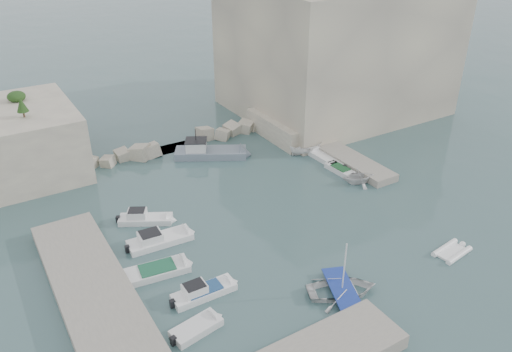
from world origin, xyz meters
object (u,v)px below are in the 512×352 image
work_boat (211,156)px  motorboat_a (146,222)px  motorboat_b (161,243)px  tender_east_b (340,172)px  rowboat (342,293)px  tender_east_a (358,183)px  motorboat_c (158,273)px  motorboat_d (204,295)px  tender_east_c (328,161)px  inflatable_dinghy (451,253)px  tender_east_d (306,154)px  motorboat_e (197,331)px

work_boat → motorboat_a: bearing=-111.3°
motorboat_a → motorboat_b: bearing=-62.0°
tender_east_b → work_boat: 14.83m
rowboat → tender_east_a: 17.39m
motorboat_c → motorboat_d: motorboat_d is taller
motorboat_b → rowboat: (9.06, -12.98, 0.00)m
motorboat_a → tender_east_c: (21.91, 1.07, 0.00)m
tender_east_c → inflatable_dinghy: bearing=172.1°
work_boat → inflatable_dinghy: bearing=-42.5°
inflatable_dinghy → tender_east_a: size_ratio=1.01×
motorboat_c → motorboat_a: bearing=83.3°
tender_east_b → tender_east_c: bearing=-14.1°
rowboat → tender_east_d: tender_east_d is taller
tender_east_a → motorboat_d: bearing=126.4°
motorboat_e → rowboat: (10.78, -2.21, 0.00)m
motorboat_d → work_boat: work_boat is taller
inflatable_dinghy → tender_east_d: bearing=79.9°
rowboat → tender_east_b: rowboat is taller
motorboat_d → tender_east_d: size_ratio=1.27×
rowboat → work_boat: (2.24, 25.84, 0.00)m
motorboat_e → tender_east_a: bearing=13.6°
motorboat_b → inflatable_dinghy: (20.00, -13.92, 0.00)m
tender_east_b → inflatable_dinghy: bearing=171.6°
motorboat_e → motorboat_c: bearing=80.2°
rowboat → tender_east_b: 19.49m
motorboat_c → tender_east_d: size_ratio=1.31×
tender_east_d → motorboat_b: bearing=119.9°
inflatable_dinghy → tender_east_a: (1.46, 13.14, 0.00)m
motorboat_d → tender_east_a: 22.31m
tender_east_d → motorboat_d: bearing=136.6°
tender_east_b → tender_east_c: 2.78m
motorboat_c → motorboat_d: 4.60m
motorboat_e → work_boat: size_ratio=0.43×
motorboat_d → tender_east_d: (20.78, 15.62, 0.00)m
tender_east_a → motorboat_e: bearing=131.3°
tender_east_a → work_boat: size_ratio=0.39×
motorboat_e → tender_east_c: same height
motorboat_d → rowboat: bearing=-30.1°
motorboat_a → tender_east_d: size_ratio=1.26×
motorboat_e → tender_east_b: size_ratio=0.95×
motorboat_d → motorboat_e: size_ratio=1.38×
motorboat_b → rowboat: 15.83m
tender_east_a → tender_east_d: (-0.39, 8.56, 0.00)m
motorboat_a → rowboat: 18.96m
rowboat → tender_east_a: size_ratio=1.51×
rowboat → inflatable_dinghy: (10.94, -0.94, 0.00)m
motorboat_d → motorboat_a: bearing=91.4°
motorboat_d → rowboat: (8.76, -5.14, 0.00)m
motorboat_b → motorboat_c: 4.07m
motorboat_e → work_boat: (13.02, 23.63, 0.00)m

